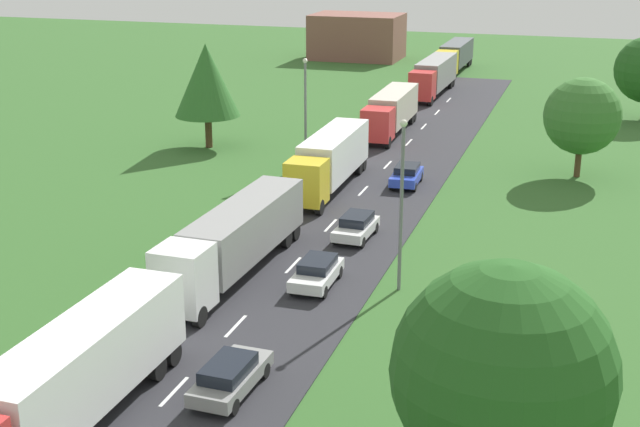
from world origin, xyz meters
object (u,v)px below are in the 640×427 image
Objects in this scene: truck_sixth at (455,55)px; car_fifth at (407,175)px; tree_maple at (503,372)px; tree_elm at (207,80)px; car_second at (230,376)px; lamppost_second at (402,198)px; lamppost_third at (305,108)px; distant_building at (357,37)px; truck_fourth at (391,110)px; truck_second at (235,238)px; truck_fifth at (434,75)px; truck_lead at (66,381)px; truck_third at (330,159)px; car_third at (317,272)px; car_fourth at (356,226)px; tree_pine at (582,116)px.

truck_sixth is 3.21× the size of car_fifth.
tree_elm is (-28.60, 42.52, -0.18)m from tree_maple.
lamppost_second reaches higher than car_second.
lamppost_third reaches higher than car_fifth.
distant_building reaches higher than truck_sixth.
tree_maple reaches higher than truck_fourth.
truck_fifth is at bearing 89.68° from truck_second.
truck_lead is at bearing -89.73° from truck_sixth.
lamppost_second reaches higher than tree_elm.
truck_lead is at bearing -89.60° from truck_third.
car_third is 1.00× the size of car_fifth.
lamppost_third is at bearing 163.12° from car_fifth.
lamppost_second reaches higher than car_fourth.
tree_elm is at bearing 134.52° from car_fourth.
distant_building is (-15.10, 23.67, 0.81)m from truck_fifth.
car_second is (4.75, -82.00, -1.28)m from truck_sixth.
truck_lead is 1.14× the size of truck_fourth.
tree_elm is (-13.20, -9.51, 3.51)m from truck_fourth.
tree_pine is at bearing -69.94° from truck_sixth.
truck_third is 28.56m from car_second.
car_fifth is at bearing 88.63° from car_third.
truck_third reaches higher than truck_second.
tree_maple is at bearing -57.31° from car_third.
distant_building is at bearing 103.95° from car_third.
truck_lead reaches higher than truck_fifth.
truck_fifth is at bearing 65.08° from tree_elm.
truck_second is 1.16× the size of distant_building.
truck_fourth is at bearing 149.74° from tree_pine.
truck_lead is at bearing -111.36° from tree_pine.
truck_fifth is at bearing -88.52° from truck_sixth.
car_second is (4.49, -46.23, -1.27)m from truck_fourth.
car_fifth is (0.44, 11.76, 0.01)m from car_fourth.
distant_building is (-14.93, 42.93, 0.93)m from truck_fourth.
truck_second is 1.91× the size of tree_pine.
truck_lead is 32.68m from truck_third.
lamppost_second is 1.06× the size of lamppost_third.
truck_third is at bearing 115.67° from car_fourth.
tree_maple reaches higher than car_third.
car_fifth is 38.18m from tree_maple.
truck_lead is 44.35m from tree_pine.
car_fourth is at bearing 114.05° from tree_maple.
truck_fifth is 1.52× the size of lamppost_second.
lamppost_third reaches higher than distant_building.
truck_fourth is 16.45m from car_fifth.
truck_lead is 1.58× the size of lamppost_second.
car_third is at bearing 90.45° from car_second.
truck_fourth reaches higher than car_second.
distant_building is at bearing 154.00° from truck_sixth.
truck_lead reaches higher than truck_fourth.
truck_second is at bearing -90.17° from truck_third.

